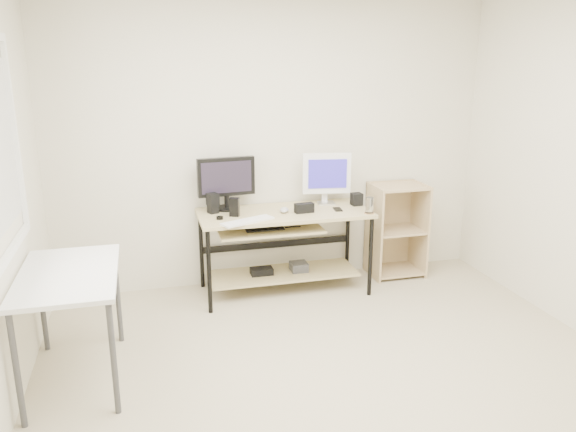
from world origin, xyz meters
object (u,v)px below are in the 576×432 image
Objects in this scene: shelf_unit at (395,229)px; white_imac at (327,175)px; audio_controller at (234,207)px; desk at (281,234)px; black_monitor at (226,180)px; side_table at (69,284)px.

white_imac reaches higher than shelf_unit.
white_imac is at bearing 37.45° from audio_controller.
shelf_unit is at bearing 7.77° from desk.
shelf_unit is 5.61× the size of audio_controller.
black_monitor is (-0.45, 0.20, 0.48)m from desk.
side_table is 1.11× the size of shelf_unit.
desk is at bearing -28.76° from black_monitor.
black_monitor reaches higher than audio_controller.
side_table is at bearing -138.99° from black_monitor.
audio_controller is (0.03, -0.24, -0.19)m from black_monitor.
audio_controller is at bearing 39.44° from side_table.
black_monitor is 0.92m from white_imac.
side_table is at bearing -141.74° from white_imac.
side_table is at bearing -115.99° from audio_controller.
white_imac is at bearing 18.60° from desk.
black_monitor is at bearing 120.81° from audio_controller.
desk is 2.94× the size of black_monitor.
desk is 1.97m from side_table.
black_monitor is 1.08× the size of white_imac.
side_table is at bearing -147.35° from desk.
desk is 0.68m from black_monitor.
shelf_unit is 1.91× the size of white_imac.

